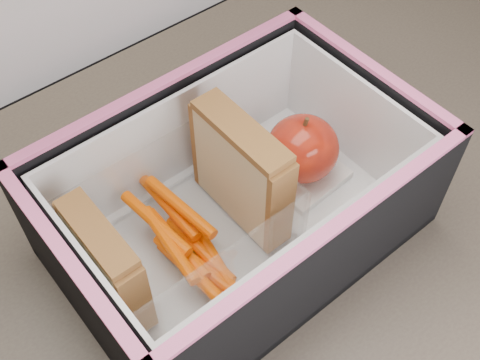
# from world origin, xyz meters

# --- Properties ---
(kitchen_table) EXTENTS (1.20, 0.80, 0.75)m
(kitchen_table) POSITION_xyz_m (0.00, 0.00, 0.66)
(kitchen_table) COLOR brown
(kitchen_table) RESTS_ON ground
(lunch_bag) EXTENTS (0.31, 0.27, 0.31)m
(lunch_bag) POSITION_xyz_m (0.01, -0.00, 0.82)
(lunch_bag) COLOR black
(lunch_bag) RESTS_ON kitchen_table
(plastic_tub) EXTENTS (0.18, 0.13, 0.07)m
(plastic_tub) POSITION_xyz_m (-0.05, 0.01, 0.80)
(plastic_tub) COLOR white
(plastic_tub) RESTS_ON lunch_bag
(sandwich_left) EXTENTS (0.02, 0.08, 0.09)m
(sandwich_left) POSITION_xyz_m (-0.11, 0.01, 0.81)
(sandwich_left) COLOR tan
(sandwich_left) RESTS_ON plastic_tub
(sandwich_right) EXTENTS (0.03, 0.10, 0.11)m
(sandwich_right) POSITION_xyz_m (0.02, 0.01, 0.82)
(sandwich_right) COLOR tan
(sandwich_right) RESTS_ON plastic_tub
(carrot_sticks) EXTENTS (0.05, 0.15, 0.03)m
(carrot_sticks) POSITION_xyz_m (-0.05, -0.00, 0.78)
(carrot_sticks) COLOR #D24801
(carrot_sticks) RESTS_ON plastic_tub
(paper_napkin) EXTENTS (0.07, 0.08, 0.01)m
(paper_napkin) POSITION_xyz_m (0.09, 0.00, 0.77)
(paper_napkin) COLOR white
(paper_napkin) RESTS_ON lunch_bag
(red_apple) EXTENTS (0.07, 0.07, 0.07)m
(red_apple) POSITION_xyz_m (0.09, 0.00, 0.80)
(red_apple) COLOR maroon
(red_apple) RESTS_ON paper_napkin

